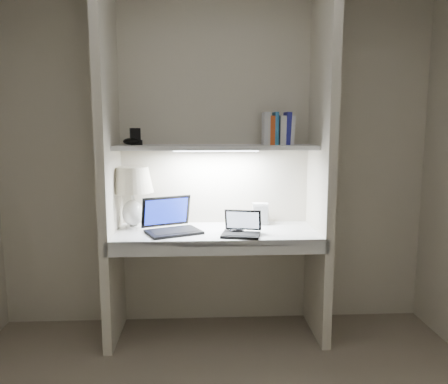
{
  "coord_description": "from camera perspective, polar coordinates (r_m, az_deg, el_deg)",
  "views": [
    {
      "loc": [
        -0.1,
        -1.76,
        1.49
      ],
      "look_at": [
        0.04,
        1.05,
        1.07
      ],
      "focal_mm": 35.0,
      "sensor_mm": 36.0,
      "label": 1
    }
  ],
  "objects": [
    {
      "name": "back_wall",
      "position": [
        3.27,
        -1.16,
        4.26
      ],
      "size": [
        3.2,
        0.01,
        2.5
      ],
      "primitive_type": "cube",
      "color": "beige",
      "rests_on": "floor"
    },
    {
      "name": "alcove_panel_left",
      "position": [
        3.06,
        -14.8,
        3.69
      ],
      "size": [
        0.06,
        0.55,
        2.5
      ],
      "primitive_type": "cube",
      "color": "beige",
      "rests_on": "floor"
    },
    {
      "name": "alcove_panel_right",
      "position": [
        3.11,
        12.6,
        3.84
      ],
      "size": [
        0.06,
        0.55,
        2.5
      ],
      "primitive_type": "cube",
      "color": "beige",
      "rests_on": "floor"
    },
    {
      "name": "desk",
      "position": [
        3.08,
        -0.97,
        -5.44
      ],
      "size": [
        1.4,
        0.55,
        0.04
      ],
      "primitive_type": "cube",
      "color": "white",
      "rests_on": "alcove_panel_left"
    },
    {
      "name": "desk_apron",
      "position": [
        2.84,
        -0.78,
        -7.29
      ],
      "size": [
        1.46,
        0.03,
        0.1
      ],
      "primitive_type": "cube",
      "color": "silver",
      "rests_on": "desk"
    },
    {
      "name": "shelf",
      "position": [
        3.09,
        -1.06,
        5.87
      ],
      "size": [
        1.4,
        0.36,
        0.03
      ],
      "primitive_type": "cube",
      "color": "silver",
      "rests_on": "back_wall"
    },
    {
      "name": "strip_light",
      "position": [
        3.09,
        -1.06,
        5.46
      ],
      "size": [
        0.6,
        0.04,
        0.02
      ],
      "primitive_type": "cube",
      "color": "white",
      "rests_on": "shelf"
    },
    {
      "name": "table_lamp",
      "position": [
        3.17,
        -11.9,
        0.64
      ],
      "size": [
        0.3,
        0.3,
        0.44
      ],
      "color": "white",
      "rests_on": "desk"
    },
    {
      "name": "laptop_main",
      "position": [
        3.06,
        -6.97,
        -4.17
      ],
      "size": [
        0.45,
        0.42,
        0.24
      ],
      "rotation": [
        0.0,
        0.0,
        0.42
      ],
      "color": "black",
      "rests_on": "desk"
    },
    {
      "name": "laptop_netbook",
      "position": [
        2.95,
        2.3,
        -4.9
      ],
      "size": [
        0.29,
        0.27,
        0.16
      ],
      "rotation": [
        0.0,
        0.0,
        -0.22
      ],
      "color": "black",
      "rests_on": "desk"
    },
    {
      "name": "speaker",
      "position": [
        3.27,
        4.76,
        -2.85
      ],
      "size": [
        0.12,
        0.09,
        0.16
      ],
      "primitive_type": "cube",
      "rotation": [
        0.0,
        0.0,
        -0.05
      ],
      "color": "silver",
      "rests_on": "desk"
    },
    {
      "name": "mouse",
      "position": [
        2.99,
        1.63,
        -5.12
      ],
      "size": [
        0.11,
        0.08,
        0.04
      ],
      "primitive_type": "ellipsoid",
      "rotation": [
        0.0,
        0.0,
        -0.13
      ],
      "color": "black",
      "rests_on": "desk"
    },
    {
      "name": "cable_coil",
      "position": [
        3.1,
        1.23,
        -4.85
      ],
      "size": [
        0.12,
        0.12,
        0.01
      ],
      "primitive_type": "torus",
      "rotation": [
        0.0,
        0.0,
        -0.33
      ],
      "color": "black",
      "rests_on": "desk"
    },
    {
      "name": "sticky_note",
      "position": [
        3.08,
        -8.07,
        -5.1
      ],
      "size": [
        0.09,
        0.09,
        0.0
      ],
      "primitive_type": "cube",
      "rotation": [
        0.0,
        0.0,
        0.44
      ],
      "color": "gold",
      "rests_on": "desk"
    },
    {
      "name": "book_row",
      "position": [
        3.18,
        7.03,
        8.12
      ],
      "size": [
        0.22,
        0.15,
        0.23
      ],
      "color": "silver",
      "rests_on": "shelf"
    },
    {
      "name": "shelf_box",
      "position": [
        3.16,
        -11.52,
        7.11
      ],
      "size": [
        0.08,
        0.07,
        0.12
      ],
      "primitive_type": "cube",
      "rotation": [
        0.0,
        0.0,
        0.3
      ],
      "color": "black",
      "rests_on": "shelf"
    },
    {
      "name": "shelf_gadget",
      "position": [
        3.15,
        -12.07,
        6.48
      ],
      "size": [
        0.14,
        0.11,
        0.05
      ],
      "primitive_type": "ellipsoid",
      "rotation": [
        0.0,
        0.0,
        -0.32
      ],
      "color": "black",
      "rests_on": "shelf"
    }
  ]
}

